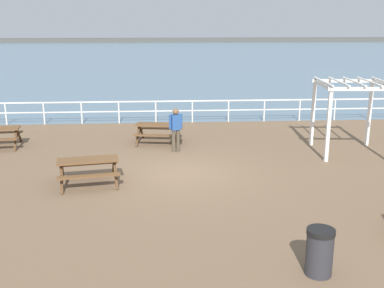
{
  "coord_description": "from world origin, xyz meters",
  "views": [
    {
      "loc": [
        -0.62,
        -14.21,
        4.79
      ],
      "look_at": [
        0.39,
        0.65,
        0.8
      ],
      "focal_mm": 43.16,
      "sensor_mm": 36.0,
      "label": 1
    }
  ],
  "objects_px": {
    "picnic_table_near_right": "(159,129)",
    "lattice_pergola": "(352,100)",
    "visitor": "(176,127)",
    "litter_bin": "(319,252)",
    "picnic_table_near_left": "(88,165)"
  },
  "relations": [
    {
      "from": "picnic_table_near_right",
      "to": "lattice_pergola",
      "type": "bearing_deg",
      "value": -7.24
    },
    {
      "from": "visitor",
      "to": "litter_bin",
      "type": "height_order",
      "value": "visitor"
    },
    {
      "from": "picnic_table_near_right",
      "to": "litter_bin",
      "type": "xyz_separation_m",
      "value": [
        3.12,
        -10.31,
        -0.1
      ]
    },
    {
      "from": "picnic_table_near_left",
      "to": "visitor",
      "type": "distance_m",
      "value": 4.36
    },
    {
      "from": "lattice_pergola",
      "to": "litter_bin",
      "type": "xyz_separation_m",
      "value": [
        -3.94,
        -8.33,
        -1.52
      ]
    },
    {
      "from": "picnic_table_near_left",
      "to": "lattice_pergola",
      "type": "distance_m",
      "value": 9.68
    },
    {
      "from": "picnic_table_near_left",
      "to": "visitor",
      "type": "relative_size",
      "value": 1.22
    },
    {
      "from": "picnic_table_near_left",
      "to": "litter_bin",
      "type": "distance_m",
      "value": 7.62
    },
    {
      "from": "litter_bin",
      "to": "picnic_table_near_left",
      "type": "bearing_deg",
      "value": 133.32
    },
    {
      "from": "picnic_table_near_left",
      "to": "litter_bin",
      "type": "relative_size",
      "value": 2.13
    },
    {
      "from": "picnic_table_near_right",
      "to": "visitor",
      "type": "xyz_separation_m",
      "value": [
        0.65,
        -1.4,
        0.36
      ]
    },
    {
      "from": "picnic_table_near_right",
      "to": "visitor",
      "type": "relative_size",
      "value": 1.2
    },
    {
      "from": "picnic_table_near_left",
      "to": "lattice_pergola",
      "type": "height_order",
      "value": "lattice_pergola"
    },
    {
      "from": "lattice_pergola",
      "to": "litter_bin",
      "type": "bearing_deg",
      "value": -110.76
    },
    {
      "from": "litter_bin",
      "to": "visitor",
      "type": "bearing_deg",
      "value": 105.52
    }
  ]
}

